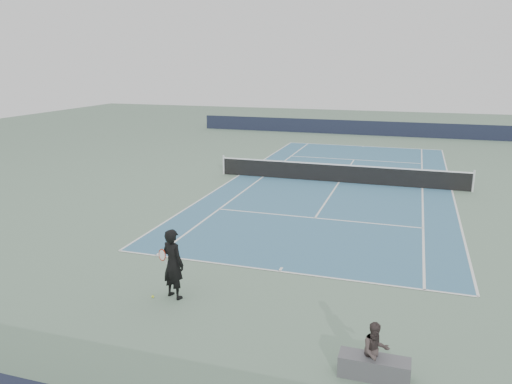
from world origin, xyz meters
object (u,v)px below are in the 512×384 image
(tennis_ball, at_px, (153,297))
(spectator_bench, at_px, (375,359))
(tennis_player, at_px, (173,264))
(tennis_net, at_px, (339,173))

(tennis_ball, xyz_separation_m, spectator_bench, (5.88, -1.74, 0.38))
(tennis_player, bearing_deg, tennis_net, 81.12)
(tennis_net, relative_size, tennis_ball, 182.23)
(tennis_net, xyz_separation_m, tennis_player, (-2.24, -14.32, 0.45))
(tennis_net, relative_size, tennis_player, 6.77)
(tennis_player, height_order, tennis_ball, tennis_player)
(tennis_net, height_order, tennis_ball, tennis_net)
(tennis_net, height_order, tennis_player, tennis_player)
(tennis_net, distance_m, tennis_player, 14.50)
(tennis_ball, height_order, spectator_bench, spectator_bench)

